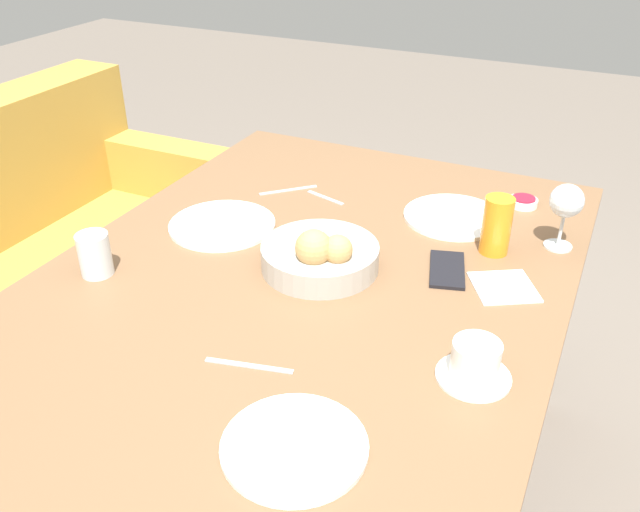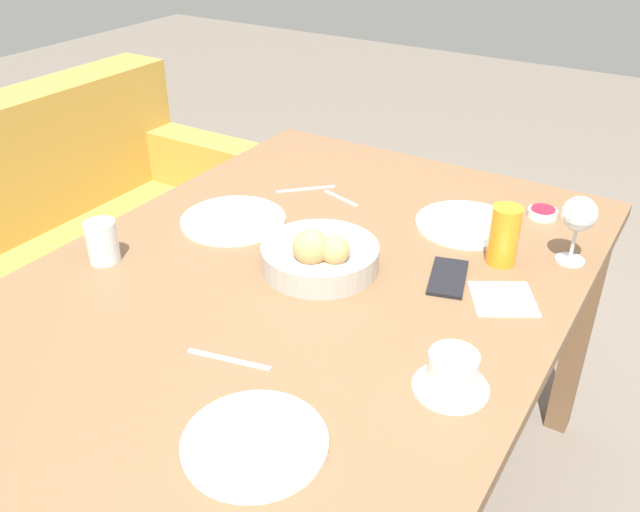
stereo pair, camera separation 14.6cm
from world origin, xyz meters
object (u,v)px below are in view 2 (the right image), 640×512
Objects in this scene: jam_bowl_berry at (543,213)px; napkin at (503,299)px; water_tumbler at (102,242)px; wine_glass at (579,216)px; plate_near_left at (255,443)px; plate_far_center at (233,220)px; knife_silver at (229,360)px; cell_phone at (448,277)px; plate_near_right at (466,224)px; spoon_coffee at (341,198)px; couch at (38,287)px; fork_silver at (306,189)px; bread_basket at (320,256)px; coffee_cup at (452,374)px; juice_glass at (504,235)px.

napkin is at bearing -174.63° from jam_bowl_berry.
water_tumbler is 0.61× the size of wine_glass.
plate_near_left is 0.88× the size of plate_far_center.
napkin reaches higher than knife_silver.
plate_near_right is at bearing 12.61° from cell_phone.
spoon_coffee is (-0.18, 0.48, -0.01)m from jam_bowl_berry.
jam_bowl_berry reaches higher than spoon_coffee.
couch is at bearing 107.97° from jam_bowl_berry.
napkin is 0.13m from cell_phone.
wine_glass reaches higher than fork_silver.
fork_silver is at bearing 28.09° from plate_near_left.
bread_basket is at bearing -63.08° from water_tumbler.
plate_near_left is 0.21m from knife_silver.
plate_near_left reaches higher than knife_silver.
fork_silver is at bearing 37.12° from bread_basket.
jam_bowl_berry is (0.47, -1.46, 0.46)m from couch.
water_tumbler reaches higher than coffee_cup.
juice_glass is 1.86× the size of jam_bowl_berry.
fork_silver is (0.30, -0.87, 0.45)m from couch.
couch reaches higher than knife_silver.
wine_glass is 0.95× the size of cell_phone.
jam_bowl_berry is 0.91m from knife_silver.
water_tumbler is at bearing 121.33° from juice_glass.
juice_glass is at bearing 8.54° from coffee_cup.
cell_phone is at bearing -26.26° from knife_silver.
cell_phone is (0.03, -0.55, -0.00)m from plate_far_center.
spoon_coffee is at bearing -27.47° from water_tumbler.
juice_glass is at bearing -75.71° from plate_far_center.
wine_glass is at bearing -54.33° from bread_basket.
water_tumbler is at bearing 132.93° from plate_near_right.
wine_glass reaches higher than napkin.
plate_near_right is 3.40× the size of jam_bowl_berry.
plate_near_left is 0.93m from fork_silver.
knife_silver is at bearing 166.46° from plate_near_right.
water_tumbler is 1.31× the size of jam_bowl_berry.
napkin is at bearing -68.61° from water_tumbler.
plate_near_right reaches higher than spoon_coffee.
wine_glass reaches higher than knife_silver.
plate_near_right is at bearing 81.66° from wine_glass.
couch reaches higher than plate_far_center.
wine_glass is (0.54, -0.88, 0.06)m from water_tumbler.
plate_far_center reaches higher than fork_silver.
napkin is (0.02, -0.68, -0.00)m from plate_far_center.
wine_glass is (0.29, -1.57, 0.56)m from couch.
bread_basket reaches higher than jam_bowl_berry.
couch is 1.22m from bread_basket.
napkin is (0.45, -0.35, 0.00)m from knife_silver.
wine_glass is at bearing -98.34° from plate_near_right.
spoon_coffee is at bearing -32.30° from plate_far_center.
coffee_cup is 1.06× the size of fork_silver.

